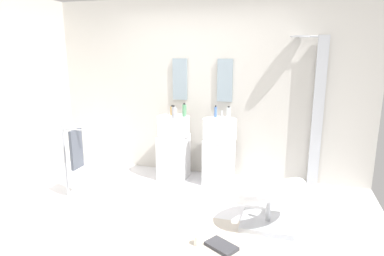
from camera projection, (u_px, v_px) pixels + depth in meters
ground_plane at (165, 222)px, 3.75m from camera, size 4.80×3.60×0.04m
rear_partition at (203, 89)px, 5.00m from camera, size 4.80×0.10×2.60m
pedestal_sink_left at (174, 145)px, 4.91m from camera, size 0.47×0.47×1.03m
pedestal_sink_right at (219, 149)px, 4.72m from camera, size 0.47×0.47×1.03m
vanity_mirror_left at (180, 79)px, 5.00m from camera, size 0.22×0.03×0.61m
vanity_mirror_right at (225, 80)px, 4.81m from camera, size 0.22×0.03×0.61m
shower_column at (317, 110)px, 4.49m from camera, size 0.49×0.24×2.05m
lounge_chair at (269, 195)px, 3.57m from camera, size 1.10×1.10×0.65m
towel_rack at (75, 151)px, 4.21m from camera, size 0.37×0.22×0.95m
area_rug at (210, 240)px, 3.35m from camera, size 0.97×0.90×0.01m
magazine_charcoal at (221, 246)px, 3.21m from camera, size 0.35×0.31×0.04m
coffee_mug at (198, 240)px, 3.25m from camera, size 0.08×0.08×0.10m
soap_bottle_grey at (174, 112)px, 4.64m from camera, size 0.06×0.06×0.19m
soap_bottle_clear at (229, 113)px, 4.59m from camera, size 0.05×0.05×0.19m
soap_bottle_amber at (172, 110)px, 4.91m from camera, size 0.06×0.06×0.14m
soap_bottle_blue at (216, 112)px, 4.75m from camera, size 0.04×0.04×0.17m
soap_bottle_green at (184, 110)px, 4.79m from camera, size 0.06×0.06×0.19m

